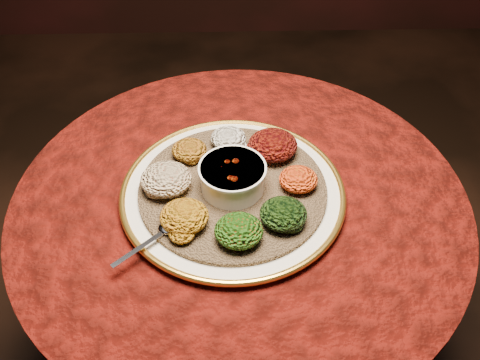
{
  "coord_description": "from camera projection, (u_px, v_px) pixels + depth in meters",
  "views": [
    {
      "loc": [
        -0.02,
        -0.77,
        1.55
      ],
      "look_at": [
        0.0,
        0.02,
        0.76
      ],
      "focal_mm": 40.0,
      "sensor_mm": 36.0,
      "label": 1
    }
  ],
  "objects": [
    {
      "name": "platter",
      "position": [
        233.0,
        193.0,
        1.11
      ],
      "size": [
        0.49,
        0.49,
        0.02
      ],
      "rotation": [
        0.0,
        0.0,
        -0.09
      ],
      "color": "silver",
      "rests_on": "table"
    },
    {
      "name": "portion_kik",
      "position": [
        184.0,
        216.0,
        1.02
      ],
      "size": [
        0.09,
        0.09,
        0.05
      ],
      "primitive_type": "ellipsoid",
      "color": "#A06E0E",
      "rests_on": "injera"
    },
    {
      "name": "injera",
      "position": [
        233.0,
        189.0,
        1.11
      ],
      "size": [
        0.39,
        0.39,
        0.01
      ],
      "primitive_type": "cylinder",
      "rotation": [
        0.0,
        0.0,
        -0.01
      ],
      "color": "olive",
      "rests_on": "platter"
    },
    {
      "name": "portion_timatim",
      "position": [
        166.0,
        179.0,
        1.08
      ],
      "size": [
        0.1,
        0.1,
        0.05
      ],
      "primitive_type": "ellipsoid",
      "color": "maroon",
      "rests_on": "injera"
    },
    {
      "name": "portion_mixveg",
      "position": [
        239.0,
        231.0,
        0.99
      ],
      "size": [
        0.09,
        0.09,
        0.04
      ],
      "primitive_type": "ellipsoid",
      "color": "#9A2609",
      "rests_on": "injera"
    },
    {
      "name": "portion_tikil",
      "position": [
        298.0,
        179.0,
        1.09
      ],
      "size": [
        0.08,
        0.08,
        0.04
      ],
      "primitive_type": "ellipsoid",
      "color": "#A4710D",
      "rests_on": "injera"
    },
    {
      "name": "spoon",
      "position": [
        165.0,
        231.0,
        1.01
      ],
      "size": [
        0.12,
        0.11,
        0.01
      ],
      "rotation": [
        0.0,
        0.0,
        -2.41
      ],
      "color": "silver",
      "rests_on": "injera"
    },
    {
      "name": "portion_kitfo",
      "position": [
        273.0,
        145.0,
        1.16
      ],
      "size": [
        0.11,
        0.1,
        0.05
      ],
      "primitive_type": "ellipsoid",
      "color": "black",
      "rests_on": "injera"
    },
    {
      "name": "portion_ayib",
      "position": [
        228.0,
        138.0,
        1.19
      ],
      "size": [
        0.08,
        0.08,
        0.04
      ],
      "primitive_type": "ellipsoid",
      "color": "beige",
      "rests_on": "injera"
    },
    {
      "name": "table",
      "position": [
        240.0,
        249.0,
        1.25
      ],
      "size": [
        0.96,
        0.96,
        0.73
      ],
      "color": "black",
      "rests_on": "ground"
    },
    {
      "name": "portion_shiro",
      "position": [
        189.0,
        150.0,
        1.16
      ],
      "size": [
        0.08,
        0.07,
        0.04
      ],
      "primitive_type": "ellipsoid",
      "color": "#8B4B10",
      "rests_on": "injera"
    },
    {
      "name": "stew_bowl",
      "position": [
        232.0,
        176.0,
        1.08
      ],
      "size": [
        0.14,
        0.14,
        0.06
      ],
      "color": "white",
      "rests_on": "injera"
    },
    {
      "name": "portion_gomen",
      "position": [
        283.0,
        214.0,
        1.02
      ],
      "size": [
        0.09,
        0.09,
        0.04
      ],
      "primitive_type": "ellipsoid",
      "color": "black",
      "rests_on": "injera"
    }
  ]
}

